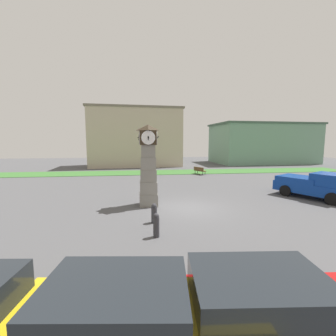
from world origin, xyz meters
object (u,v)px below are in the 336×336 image
at_px(car_near_tower, 131,322).
at_px(pickup_truck, 315,185).
at_px(bollard_mid_row, 154,213).
at_px(bollard_near_tower, 156,225).
at_px(car_by_building, 270,312).
at_px(bench, 200,170).
at_px(clock_tower, 148,167).

bearing_deg(car_near_tower, pickup_truck, 40.20).
bearing_deg(bollard_mid_row, bollard_near_tower, -90.43).
relative_size(bollard_near_tower, pickup_truck, 0.19).
bearing_deg(pickup_truck, car_by_building, -132.77).
height_order(bollard_near_tower, bench, bollard_near_tower).
relative_size(car_near_tower, car_by_building, 1.03).
bearing_deg(pickup_truck, bollard_mid_row, -163.45).
bearing_deg(bollard_near_tower, pickup_truck, 23.91).
distance_m(bollard_mid_row, car_by_building, 7.29).
bearing_deg(car_by_building, bollard_near_tower, 108.30).
height_order(bollard_near_tower, pickup_truck, pickup_truck).
relative_size(pickup_truck, bench, 3.20).
xyz_separation_m(clock_tower, bollard_near_tower, (0.15, -4.76, -1.88)).
bearing_deg(bollard_near_tower, clock_tower, 91.83).
bearing_deg(bollard_mid_row, car_near_tower, -96.84).
distance_m(bollard_near_tower, car_by_building, 5.68).
xyz_separation_m(clock_tower, car_by_building, (1.93, -10.15, -1.60)).
height_order(bollard_mid_row, car_by_building, car_by_building).
bearing_deg(bollard_near_tower, car_by_building, -71.70).
xyz_separation_m(bollard_mid_row, pickup_truck, (11.45, 3.40, 0.44)).
bearing_deg(pickup_truck, bollard_near_tower, -156.09).
distance_m(bollard_mid_row, car_near_tower, 7.04).
distance_m(bollard_near_tower, bench, 18.19).
bearing_deg(car_by_building, bench, 78.40).
distance_m(clock_tower, bench, 14.03).
xyz_separation_m(bollard_mid_row, bench, (6.37, 15.36, 0.04)).
relative_size(clock_tower, car_by_building, 1.08).
bearing_deg(bench, car_by_building, -101.60).
relative_size(bollard_near_tower, car_by_building, 0.22).
xyz_separation_m(clock_tower, bench, (6.54, 12.27, -1.87)).
bearing_deg(bench, car_near_tower, -107.89).
height_order(bollard_mid_row, bench, bollard_mid_row).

